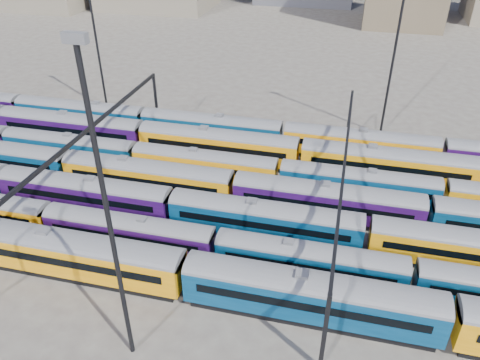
% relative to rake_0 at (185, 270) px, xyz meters
% --- Properties ---
extents(ground, '(500.00, 500.00, 0.00)m').
position_rel_rake_0_xyz_m(ground, '(2.80, 15.00, -2.92)').
color(ground, '#48413D').
rests_on(ground, ground).
extents(rake_0, '(135.13, 3.29, 5.56)m').
position_rel_rake_0_xyz_m(rake_0, '(0.00, 0.00, 0.00)').
color(rake_0, black).
rests_on(rake_0, ground).
extents(rake_1, '(129.62, 2.71, 4.55)m').
position_rel_rake_0_xyz_m(rake_1, '(10.68, 5.00, -0.53)').
color(rake_1, black).
rests_on(rake_1, ground).
extents(rake_2, '(104.45, 3.06, 5.15)m').
position_rel_rake_0_xyz_m(rake_2, '(5.35, 10.00, -0.21)').
color(rake_2, black).
rests_on(rake_2, ground).
extents(rake_3, '(128.58, 3.13, 5.28)m').
position_rel_rake_0_xyz_m(rake_3, '(0.66, 15.00, -0.14)').
color(rake_3, black).
rests_on(rake_3, ground).
extents(rake_4, '(95.53, 2.80, 4.70)m').
position_rel_rake_0_xyz_m(rake_4, '(-4.47, 20.00, -0.45)').
color(rake_4, black).
rests_on(rake_4, ground).
extents(rake_5, '(111.06, 3.25, 5.49)m').
position_rel_rake_0_xyz_m(rake_5, '(-4.07, 25.00, -0.04)').
color(rake_5, black).
rests_on(rake_5, ground).
extents(rake_6, '(105.61, 3.09, 5.21)m').
position_rel_rake_0_xyz_m(rake_6, '(-6.60, 30.00, -0.18)').
color(rake_6, black).
rests_on(rake_6, ground).
extents(gantry_1, '(0.35, 40.35, 8.03)m').
position_rel_rake_0_xyz_m(gantry_1, '(-17.20, 15.00, 3.87)').
color(gantry_1, black).
rests_on(gantry_1, ground).
extents(gantry_2, '(0.35, 40.35, 8.03)m').
position_rel_rake_0_xyz_m(gantry_2, '(12.80, 15.00, 3.87)').
color(gantry_2, black).
rests_on(gantry_2, ground).
extents(mast_1, '(1.40, 0.50, 25.60)m').
position_rel_rake_0_xyz_m(mast_1, '(-27.20, 37.00, 11.05)').
color(mast_1, black).
rests_on(mast_1, ground).
extents(mast_2, '(1.40, 0.50, 25.60)m').
position_rel_rake_0_xyz_m(mast_2, '(-2.20, -7.00, 11.05)').
color(mast_2, black).
rests_on(mast_2, ground).
extents(mast_3, '(1.40, 0.50, 25.60)m').
position_rel_rake_0_xyz_m(mast_3, '(17.80, 39.00, 11.05)').
color(mast_3, black).
rests_on(mast_3, ground).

